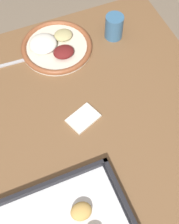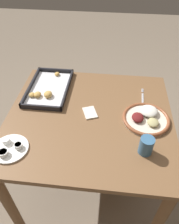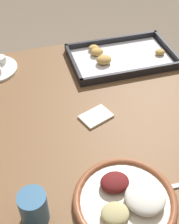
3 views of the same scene
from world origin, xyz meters
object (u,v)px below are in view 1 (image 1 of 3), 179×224
(fork, at_px, (12,63))
(napkin, at_px, (83,118))
(drinking_cup, at_px, (114,27))
(dinner_plate, at_px, (56,46))

(fork, bearing_deg, napkin, 119.21)
(fork, relative_size, napkin, 1.82)
(fork, xyz_separation_m, drinking_cup, (-0.40, 0.02, 0.05))
(dinner_plate, bearing_deg, napkin, 86.61)
(fork, relative_size, drinking_cup, 2.26)
(drinking_cup, height_order, napkin, drinking_cup)
(dinner_plate, relative_size, drinking_cup, 2.80)
(fork, bearing_deg, drinking_cup, -179.08)
(napkin, bearing_deg, dinner_plate, -93.39)
(drinking_cup, relative_size, napkin, 0.80)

